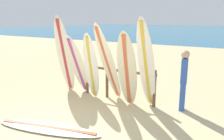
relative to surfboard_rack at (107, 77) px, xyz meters
name	(u,v)px	position (x,y,z in m)	size (l,w,h in m)	color
ground_plane	(58,130)	(0.25, -2.42, -0.66)	(120.00, 120.00, 0.00)	#CCB784
surfboard_rack	(107,77)	(0.00, 0.00, 0.00)	(3.28, 0.09, 1.08)	brown
surfboard_leaning_far_left	(65,55)	(-1.43, -0.36, 0.63)	(0.67, 0.78, 2.58)	white
surfboard_leaning_left	(78,65)	(-0.92, -0.31, 0.33)	(0.61, 1.00, 1.99)	silver
surfboard_leaning_center_left	(91,67)	(-0.30, -0.41, 0.37)	(0.52, 0.57, 2.08)	white
surfboard_leaning_center	(108,64)	(0.30, -0.39, 0.53)	(0.58, 1.20, 2.38)	silver
surfboard_leaning_center_right	(127,70)	(0.93, -0.42, 0.42)	(0.60, 0.58, 2.17)	beige
surfboard_leaning_right	(146,65)	(1.45, -0.32, 0.60)	(0.46, 0.93, 2.53)	white
surfboard_lying_on_sand	(48,128)	(0.04, -2.54, -0.63)	(2.61, 1.19, 0.08)	white
beachgoer_standing	(184,78)	(2.32, 0.20, 0.25)	(0.22, 0.30, 1.66)	#3359B2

